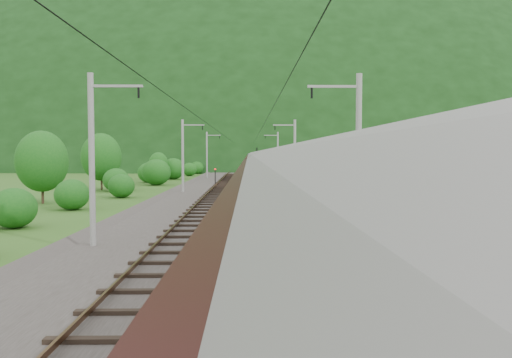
{
  "coord_description": "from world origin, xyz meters",
  "views": [
    {
      "loc": [
        1.06,
        -23.2,
        4.62
      ],
      "look_at": [
        1.65,
        15.42,
        2.6
      ],
      "focal_mm": 35.0,
      "sensor_mm": 36.0,
      "label": 1
    }
  ],
  "objects": [
    {
      "name": "vegetation_right",
      "position": [
        12.84,
        6.87,
        1.19
      ],
      "size": [
        5.87,
        105.18,
        2.83
      ],
      "color": "#175516",
      "rests_on": "ground"
    },
    {
      "name": "catenary_right",
      "position": [
        6.12,
        32.0,
        4.5
      ],
      "size": [
        2.54,
        192.28,
        8.0
      ],
      "color": "gray",
      "rests_on": "railbed"
    },
    {
      "name": "ground",
      "position": [
        0.0,
        0.0,
        0.0
      ],
      "size": [
        600.0,
        600.0,
        0.0
      ],
      "primitive_type": "plane",
      "color": "#2F5B1C",
      "rests_on": "ground"
    },
    {
      "name": "railbed",
      "position": [
        0.0,
        10.0,
        0.15
      ],
      "size": [
        14.0,
        220.0,
        0.3
      ],
      "primitive_type": "cube",
      "color": "#38332D",
      "rests_on": "ground"
    },
    {
      "name": "hazard_post_near",
      "position": [
        -0.38,
        24.96,
        0.94
      ],
      "size": [
        0.14,
        0.14,
        1.28
      ],
      "primitive_type": "cylinder",
      "color": "red",
      "rests_on": "railbed"
    },
    {
      "name": "mountain_ridge",
      "position": [
        -120.0,
        300.0,
        0.0
      ],
      "size": [
        336.0,
        280.0,
        132.0
      ],
      "primitive_type": "ellipsoid",
      "color": "black",
      "rests_on": "ground"
    },
    {
      "name": "catenary_left",
      "position": [
        -6.12,
        32.0,
        4.5
      ],
      "size": [
        2.54,
        192.28,
        8.0
      ],
      "color": "gray",
      "rests_on": "railbed"
    },
    {
      "name": "vegetation_left",
      "position": [
        -14.7,
        28.73,
        2.6
      ],
      "size": [
        11.25,
        147.85,
        7.09
      ],
      "color": "#175516",
      "rests_on": "ground"
    },
    {
      "name": "signal",
      "position": [
        -3.67,
        47.63,
        1.55
      ],
      "size": [
        0.24,
        0.24,
        2.13
      ],
      "color": "black",
      "rests_on": "railbed"
    },
    {
      "name": "overhead_wires",
      "position": [
        0.0,
        10.0,
        7.1
      ],
      "size": [
        4.83,
        198.0,
        0.03
      ],
      "color": "black",
      "rests_on": "ground"
    },
    {
      "name": "track_left",
      "position": [
        -2.4,
        10.0,
        0.37
      ],
      "size": [
        2.4,
        220.0,
        0.27
      ],
      "color": "brown",
      "rests_on": "railbed"
    },
    {
      "name": "hazard_post_far",
      "position": [
        0.49,
        21.9,
        1.04
      ],
      "size": [
        0.16,
        0.16,
        1.49
      ],
      "primitive_type": "cylinder",
      "color": "red",
      "rests_on": "railbed"
    },
    {
      "name": "mountain_main",
      "position": [
        0.0,
        260.0,
        0.0
      ],
      "size": [
        504.0,
        360.0,
        244.0
      ],
      "primitive_type": "ellipsoid",
      "color": "black",
      "rests_on": "ground"
    },
    {
      "name": "train",
      "position": [
        2.4,
        -9.76,
        3.54
      ],
      "size": [
        2.99,
        142.84,
        5.19
      ],
      "color": "black",
      "rests_on": "ground"
    },
    {
      "name": "track_right",
      "position": [
        2.4,
        10.0,
        0.37
      ],
      "size": [
        2.4,
        220.0,
        0.27
      ],
      "color": "brown",
      "rests_on": "railbed"
    }
  ]
}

